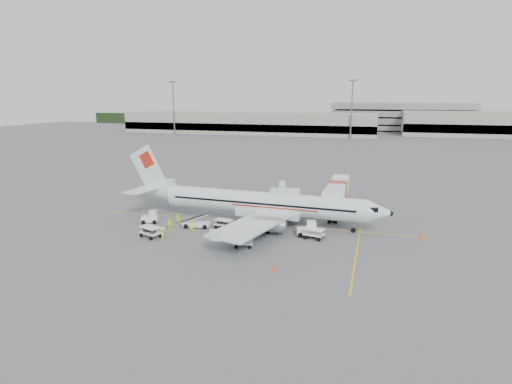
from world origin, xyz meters
TOP-DOWN VIEW (x-y plane):
  - ground at (0.00, 0.00)m, footprint 360.00×360.00m
  - stripe_lead at (0.00, 0.00)m, footprint 44.00×0.20m
  - stripe_cross at (14.00, -8.00)m, footprint 0.20×20.00m
  - terminal_west at (-40.00, 130.00)m, footprint 110.00×22.00m
  - parking_garage at (25.00, 160.00)m, footprint 62.00×24.00m
  - treeline at (0.00, 175.00)m, footprint 300.00×3.00m
  - mast_west at (-70.00, 118.00)m, footprint 3.20×1.20m
  - mast_center at (5.00, 118.00)m, footprint 3.20×1.20m
  - aircraft at (1.47, 0.15)m, footprint 36.11×28.91m
  - jet_bridge at (10.33, 8.93)m, footprint 3.22×16.94m
  - belt_loader at (-6.31, -3.77)m, footprint 4.78×2.40m
  - tug_fore at (7.89, -3.28)m, footprint 2.61×1.85m
  - tug_mid at (2.31, -3.26)m, footprint 2.42×1.61m
  - tug_aft at (-13.12, -3.65)m, footprint 2.42×1.83m
  - cart_loaded_a at (-10.00, -9.00)m, footprint 2.94×2.35m
  - cart_loaded_b at (-2.84, -3.21)m, footprint 2.45×1.71m
  - cart_empty_a at (1.70, -9.12)m, footprint 2.40×1.71m
  - cart_empty_b at (8.87, -4.16)m, footprint 2.64×1.87m
  - cone_nose at (21.24, -0.58)m, footprint 0.42×0.42m
  - cone_port at (-1.85, 12.74)m, footprint 0.41×0.41m
  - cone_stbd at (6.54, -14.50)m, footprint 0.41×0.41m
  - crew_a at (-5.90, -6.18)m, footprint 0.70×0.55m
  - crew_b at (-8.96, -3.70)m, footprint 0.98×0.96m
  - crew_c at (-7.99, -9.59)m, footprint 0.88×1.17m
  - crew_d at (-8.84, -6.23)m, footprint 1.07×0.85m

SIDE VIEW (x-z plane):
  - ground at x=0.00m, z-range 0.00..0.00m
  - stripe_lead at x=0.00m, z-range 0.00..0.01m
  - stripe_cross at x=14.00m, z-range 0.00..0.01m
  - cone_stbd at x=6.54m, z-range 0.00..0.67m
  - cone_port at x=-1.85m, z-range 0.00..0.67m
  - cone_nose at x=21.24m, z-range 0.00..0.69m
  - cart_empty_a at x=1.70m, z-range 0.00..1.14m
  - cart_loaded_b at x=-2.84m, z-range 0.00..1.17m
  - cart_empty_b at x=8.87m, z-range 0.00..1.26m
  - cart_loaded_a at x=-10.00m, z-range 0.00..1.34m
  - crew_b at x=-8.96m, z-range 0.00..1.60m
  - crew_c at x=-7.99m, z-range 0.00..1.61m
  - tug_aft at x=-13.12m, z-range 0.00..1.65m
  - crew_a at x=-5.90m, z-range 0.00..1.70m
  - crew_d at x=-8.84m, z-range 0.00..1.70m
  - tug_mid at x=2.31m, z-range 0.00..1.74m
  - tug_fore at x=7.89m, z-range 0.00..1.83m
  - belt_loader at x=-6.31m, z-range 0.00..2.47m
  - jet_bridge at x=10.33m, z-range 0.00..4.44m
  - treeline at x=0.00m, z-range 0.00..6.00m
  - terminal_west at x=-40.00m, z-range 0.00..9.00m
  - aircraft at x=1.47m, z-range 0.00..9.62m
  - parking_garage at x=25.00m, z-range 0.00..14.00m
  - mast_west at x=-70.00m, z-range 0.00..22.00m
  - mast_center at x=5.00m, z-range 0.00..22.00m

